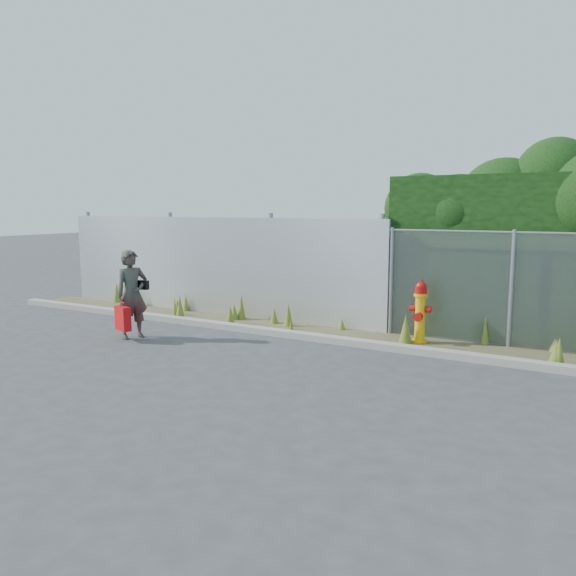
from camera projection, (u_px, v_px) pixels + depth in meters
The scene contains 8 objects.
ground at pixel (260, 364), 8.74m from camera, with size 80.00×80.00×0.00m, color #3A3A3D.
curb at pixel (313, 337), 10.28m from camera, with size 16.00×0.22×0.12m, color gray.
weed_strip at pixel (317, 325), 10.95m from camera, with size 16.00×1.33×0.54m.
corrugated_fence at pixel (210, 266), 12.76m from camera, with size 8.50×0.21×2.30m.
fire_hydrant at pixel (420, 313), 9.99m from camera, with size 0.38×0.34×1.15m.
woman at pixel (132, 294), 10.38m from camera, with size 0.60×0.39×1.64m, color #0D5643.
red_tote_bag at pixel (123, 318), 10.20m from camera, with size 0.40×0.15×0.52m.
black_shoulder_bag at pixel (143, 285), 10.45m from camera, with size 0.23×0.09×0.17m.
Camera 1 is at (4.56, -7.17, 2.42)m, focal length 35.00 mm.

